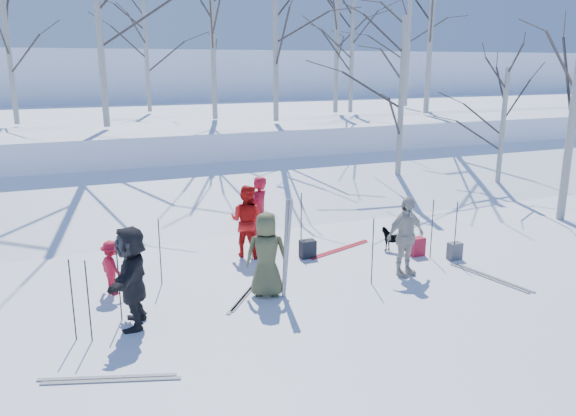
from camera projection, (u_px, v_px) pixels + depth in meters
name	position (u px, v px, depth m)	size (l,w,h in m)	color
ground	(319.00, 292.00, 10.70)	(120.00, 120.00, 0.00)	white
snow_ramp	(217.00, 203.00, 16.91)	(70.00, 9.50, 1.40)	white
snow_plateau	(156.00, 136.00, 25.62)	(70.00, 18.00, 2.20)	white
far_hill	(107.00, 93.00, 44.09)	(90.00, 30.00, 6.00)	white
skier_olive_center	(267.00, 255.00, 10.36)	(0.79, 0.51, 1.61)	#4B4F2F
skier_red_north	(258.00, 213.00, 13.06)	(0.63, 0.41, 1.72)	red
skier_redor_behind	(247.00, 221.00, 12.53)	(0.79, 0.62, 1.64)	red
skier_red_seated	(112.00, 267.00, 10.51)	(0.67, 0.39, 1.04)	red
skier_cream_east	(406.00, 237.00, 11.38)	(0.97, 0.40, 1.65)	beige
skier_grey_west	(132.00, 277.00, 9.13)	(1.60, 0.51, 1.72)	black
dog	(395.00, 240.00, 12.99)	(0.29, 0.65, 0.55)	black
upright_ski_left	(286.00, 249.00, 10.21)	(0.07, 0.02, 1.90)	silver
upright_ski_right	(287.00, 249.00, 10.23)	(0.07, 0.02, 1.90)	silver
ski_pair_a	(490.00, 278.00, 11.40)	(0.53, 1.91, 0.02)	silver
ski_pair_b	(109.00, 379.00, 7.73)	(1.86, 0.80, 0.02)	silver
ski_pair_c	(340.00, 249.00, 13.13)	(1.86, 0.83, 0.02)	#B11927
ski_pair_d	(247.00, 292.00, 10.65)	(1.32, 1.62, 0.02)	silver
ski_pole_a	(72.00, 300.00, 8.69)	(0.02, 0.02, 1.34)	black
ski_pole_b	(301.00, 221.00, 13.09)	(0.02, 0.02, 1.34)	black
ski_pole_c	(455.00, 232.00, 12.23)	(0.02, 0.02, 1.34)	black
ski_pole_d	(301.00, 224.00, 12.86)	(0.02, 0.02, 1.34)	black
ski_pole_e	(432.00, 229.00, 12.43)	(0.02, 0.02, 1.34)	black
ski_pole_f	(160.00, 252.00, 10.93)	(0.02, 0.02, 1.34)	black
ski_pole_g	(373.00, 251.00, 10.95)	(0.02, 0.02, 1.34)	black
ski_pole_h	(89.00, 301.00, 8.64)	(0.02, 0.02, 1.34)	black
ski_pole_i	(119.00, 283.00, 9.37)	(0.02, 0.02, 1.34)	black
backpack_red	(417.00, 246.00, 12.70)	(0.32, 0.22, 0.42)	#AC1A30
backpack_grey	(455.00, 251.00, 12.45)	(0.30, 0.20, 0.38)	#4E5055
backpack_dark	(308.00, 249.00, 12.57)	(0.34, 0.24, 0.40)	black
birch_plateau_a	(9.00, 51.00, 18.83)	(4.02, 4.02, 4.89)	silver
birch_plateau_b	(98.00, 11.00, 17.70)	(5.69, 5.69, 7.28)	silver
birch_plateau_c	(432.00, 12.00, 22.71)	(6.28, 6.28, 8.11)	silver
birch_plateau_d	(147.00, 55.00, 23.87)	(3.94, 3.94, 4.77)	silver
birch_plateau_e	(352.00, 55.00, 23.47)	(3.91, 3.91, 4.73)	silver
birch_plateau_f	(337.00, 44.00, 23.35)	(4.54, 4.54, 5.62)	silver
birch_plateau_h	(408.00, 43.00, 27.03)	(4.81, 4.81, 6.01)	silver
birch_plateau_i	(213.00, 43.00, 20.54)	(4.47, 4.47, 5.53)	silver
birch_plateau_j	(276.00, 43.00, 19.82)	(4.44, 4.44, 5.48)	silver
birch_edge_c	(502.00, 132.00, 18.45)	(3.48, 3.48, 4.12)	silver
birch_edge_e	(401.00, 108.00, 17.96)	(4.57, 4.57, 5.68)	silver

